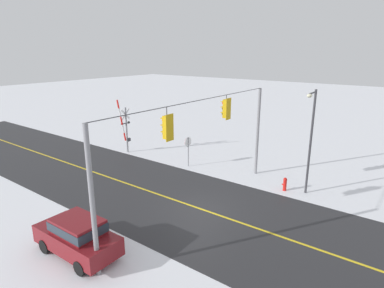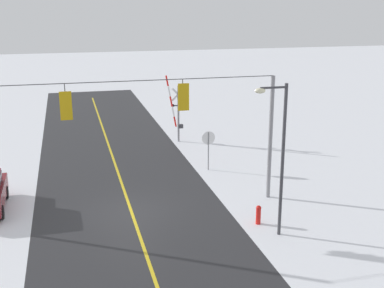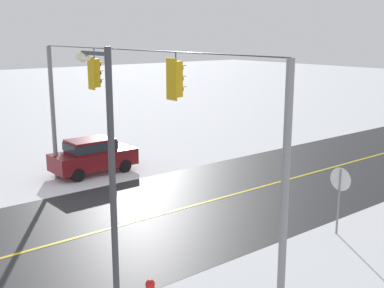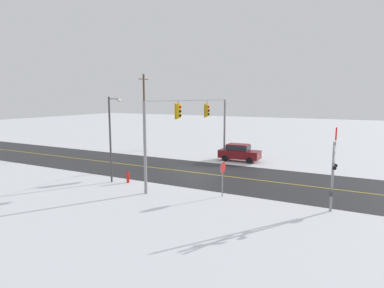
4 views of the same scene
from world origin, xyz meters
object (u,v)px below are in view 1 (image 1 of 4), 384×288
Objects in this scene: streetlamp_near at (310,133)px; fire_hydrant at (285,184)px; stop_sign at (188,145)px; railroad_crossing at (126,127)px; parked_car_maroon at (77,235)px.

fire_hydrant is at bearing -77.58° from streetlamp_near.
stop_sign is 0.50× the size of railroad_crossing.
streetlamp_near is 3.66m from fire_hydrant.
stop_sign is 9.22m from streetlamp_near.
fire_hydrant is at bearing 91.81° from railroad_crossing.
railroad_crossing is 15.60m from streetlamp_near.
railroad_crossing reaches higher than stop_sign.
stop_sign is 12.36m from parked_car_maroon.
stop_sign is at bearing 93.27° from railroad_crossing.
railroad_crossing reaches higher than fire_hydrant.
parked_car_maroon is 0.65× the size of streetlamp_near.
stop_sign is 0.56× the size of parked_car_maroon.
parked_car_maroon is 4.80× the size of fire_hydrant.
streetlamp_near is (-12.28, 5.82, 2.96)m from parked_car_maroon.
fire_hydrant is at bearing 158.93° from parked_car_maroon.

